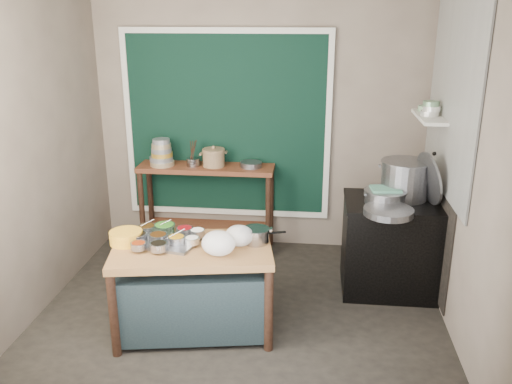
# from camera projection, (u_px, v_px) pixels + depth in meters

# --- Properties ---
(floor) EXTENTS (3.50, 3.00, 0.02)m
(floor) POSITION_uv_depth(u_px,v_px,m) (242.00, 310.00, 4.81)
(floor) COLOR #28241F
(floor) RESTS_ON ground
(back_wall) EXTENTS (3.50, 0.02, 2.80)m
(back_wall) POSITION_uv_depth(u_px,v_px,m) (260.00, 121.00, 5.78)
(back_wall) COLOR #7A6C5E
(back_wall) RESTS_ON floor
(left_wall) EXTENTS (0.02, 3.00, 2.80)m
(left_wall) POSITION_uv_depth(u_px,v_px,m) (33.00, 151.00, 4.55)
(left_wall) COLOR #7A6C5E
(left_wall) RESTS_ON floor
(right_wall) EXTENTS (0.02, 3.00, 2.80)m
(right_wall) POSITION_uv_depth(u_px,v_px,m) (466.00, 164.00, 4.18)
(right_wall) COLOR #7A6C5E
(right_wall) RESTS_ON floor
(curtain_panel) EXTENTS (2.10, 0.02, 1.90)m
(curtain_panel) POSITION_uv_depth(u_px,v_px,m) (227.00, 126.00, 5.80)
(curtain_panel) COLOR black
(curtain_panel) RESTS_ON back_wall
(curtain_frame) EXTENTS (2.22, 0.03, 2.02)m
(curtain_frame) POSITION_uv_depth(u_px,v_px,m) (227.00, 126.00, 5.79)
(curtain_frame) COLOR beige
(curtain_frame) RESTS_ON back_wall
(tile_panel) EXTENTS (0.02, 1.70, 1.70)m
(tile_panel) POSITION_uv_depth(u_px,v_px,m) (453.00, 95.00, 4.55)
(tile_panel) COLOR #B2B2AA
(tile_panel) RESTS_ON right_wall
(soot_patch) EXTENTS (0.01, 1.30, 1.30)m
(soot_patch) POSITION_uv_depth(u_px,v_px,m) (436.00, 218.00, 5.02)
(soot_patch) COLOR black
(soot_patch) RESTS_ON right_wall
(wall_shelf) EXTENTS (0.22, 0.70, 0.03)m
(wall_shelf) POSITION_uv_depth(u_px,v_px,m) (430.00, 117.00, 4.93)
(wall_shelf) COLOR beige
(wall_shelf) RESTS_ON right_wall
(prep_table) EXTENTS (1.35, 0.92, 0.75)m
(prep_table) POSITION_uv_depth(u_px,v_px,m) (194.00, 289.00, 4.39)
(prep_table) COLOR olive
(prep_table) RESTS_ON floor
(back_counter) EXTENTS (1.45, 0.40, 0.95)m
(back_counter) POSITION_uv_depth(u_px,v_px,m) (207.00, 207.00, 5.92)
(back_counter) COLOR brown
(back_counter) RESTS_ON floor
(stove_block) EXTENTS (0.90, 0.68, 0.85)m
(stove_block) POSITION_uv_depth(u_px,v_px,m) (392.00, 247.00, 5.05)
(stove_block) COLOR black
(stove_block) RESTS_ON floor
(stove_top) EXTENTS (0.92, 0.69, 0.03)m
(stove_top) POSITION_uv_depth(u_px,v_px,m) (396.00, 203.00, 4.91)
(stove_top) COLOR black
(stove_top) RESTS_ON stove_block
(condiment_tray) EXTENTS (0.58, 0.47, 0.02)m
(condiment_tray) POSITION_uv_depth(u_px,v_px,m) (166.00, 241.00, 4.35)
(condiment_tray) COLOR gray
(condiment_tray) RESTS_ON prep_table
(condiment_bowls) EXTENTS (0.60, 0.50, 0.07)m
(condiment_bowls) POSITION_uv_depth(u_px,v_px,m) (163.00, 236.00, 4.35)
(condiment_bowls) COLOR gray
(condiment_bowls) RESTS_ON condiment_tray
(yellow_basin) EXTENTS (0.32, 0.32, 0.10)m
(yellow_basin) POSITION_uv_depth(u_px,v_px,m) (126.00, 237.00, 4.33)
(yellow_basin) COLOR gold
(yellow_basin) RESTS_ON prep_table
(saucepan) EXTENTS (0.28, 0.28, 0.12)m
(saucepan) POSITION_uv_depth(u_px,v_px,m) (256.00, 235.00, 4.34)
(saucepan) COLOR gray
(saucepan) RESTS_ON prep_table
(plastic_bag_a) EXTENTS (0.32, 0.30, 0.19)m
(plastic_bag_a) POSITION_uv_depth(u_px,v_px,m) (219.00, 243.00, 4.10)
(plastic_bag_a) COLOR white
(plastic_bag_a) RESTS_ON prep_table
(plastic_bag_b) EXTENTS (0.27, 0.25, 0.17)m
(plastic_bag_b) POSITION_uv_depth(u_px,v_px,m) (239.00, 236.00, 4.27)
(plastic_bag_b) COLOR white
(plastic_bag_b) RESTS_ON prep_table
(bowl_stack) EXTENTS (0.26, 0.26, 0.29)m
(bowl_stack) POSITION_uv_depth(u_px,v_px,m) (162.00, 154.00, 5.74)
(bowl_stack) COLOR tan
(bowl_stack) RESTS_ON back_counter
(utensil_cup) EXTENTS (0.15, 0.15, 0.09)m
(utensil_cup) POSITION_uv_depth(u_px,v_px,m) (193.00, 162.00, 5.75)
(utensil_cup) COLOR gray
(utensil_cup) RESTS_ON back_counter
(ceramic_crock) EXTENTS (0.32, 0.32, 0.17)m
(ceramic_crock) POSITION_uv_depth(u_px,v_px,m) (214.00, 158.00, 5.73)
(ceramic_crock) COLOR #846648
(ceramic_crock) RESTS_ON back_counter
(wide_bowl) EXTENTS (0.30, 0.30, 0.06)m
(wide_bowl) POSITION_uv_depth(u_px,v_px,m) (251.00, 165.00, 5.71)
(wide_bowl) COLOR gray
(wide_bowl) RESTS_ON back_counter
(stock_pot) EXTENTS (0.47, 0.47, 0.35)m
(stock_pot) POSITION_uv_depth(u_px,v_px,m) (404.00, 180.00, 4.93)
(stock_pot) COLOR gray
(stock_pot) RESTS_ON stove_top
(pot_lid) EXTENTS (0.23, 0.50, 0.48)m
(pot_lid) POSITION_uv_depth(u_px,v_px,m) (429.00, 178.00, 4.77)
(pot_lid) COLOR gray
(pot_lid) RESTS_ON stove_top
(steamer) EXTENTS (0.50, 0.50, 0.13)m
(steamer) POSITION_uv_depth(u_px,v_px,m) (385.00, 197.00, 4.84)
(steamer) COLOR gray
(steamer) RESTS_ON stove_top
(green_cloth) EXTENTS (0.27, 0.22, 0.02)m
(green_cloth) POSITION_uv_depth(u_px,v_px,m) (386.00, 189.00, 4.81)
(green_cloth) COLOR #488571
(green_cloth) RESTS_ON steamer
(shallow_pan) EXTENTS (0.51, 0.51, 0.06)m
(shallow_pan) POSITION_uv_depth(u_px,v_px,m) (388.00, 212.00, 4.58)
(shallow_pan) COLOR gray
(shallow_pan) RESTS_ON stove_top
(shelf_bowl_stack) EXTENTS (0.17, 0.17, 0.13)m
(shelf_bowl_stack) POSITION_uv_depth(u_px,v_px,m) (431.00, 109.00, 4.89)
(shelf_bowl_stack) COLOR silver
(shelf_bowl_stack) RESTS_ON wall_shelf
(shelf_bowl_green) EXTENTS (0.15, 0.15, 0.05)m
(shelf_bowl_green) POSITION_uv_depth(u_px,v_px,m) (426.00, 108.00, 5.13)
(shelf_bowl_green) COLOR gray
(shelf_bowl_green) RESTS_ON wall_shelf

